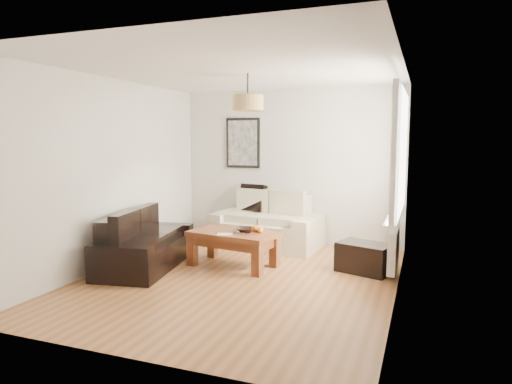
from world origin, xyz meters
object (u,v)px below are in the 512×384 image
at_px(sofa_leather, 146,241).
at_px(loveseat_cream, 267,221).
at_px(coffee_table, 233,249).
at_px(ottoman, 365,258).

bearing_deg(sofa_leather, loveseat_cream, -44.24).
bearing_deg(sofa_leather, coffee_table, -77.20).
xyz_separation_m(sofa_leather, ottoman, (2.88, 0.82, -0.17)).
bearing_deg(coffee_table, ottoman, 11.13).
relative_size(loveseat_cream, sofa_leather, 1.02).
bearing_deg(loveseat_cream, ottoman, -22.49).
relative_size(sofa_leather, ottoman, 2.46).
distance_m(coffee_table, ottoman, 1.80).
xyz_separation_m(sofa_leather, coffee_table, (1.12, 0.47, -0.12)).
xyz_separation_m(loveseat_cream, ottoman, (1.70, -0.91, -0.23)).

